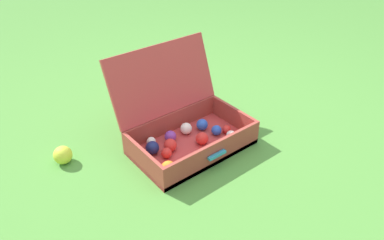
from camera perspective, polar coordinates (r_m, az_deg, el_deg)
ground_plane at (r=2.00m, az=2.14°, el=-4.53°), size 16.00×16.00×0.00m
open_suitcase at (r=1.97m, az=-1.36°, el=-0.98°), size 0.64×0.55×0.50m
stray_ball_on_grass at (r=1.99m, az=-19.66°, el=-5.20°), size 0.10×0.10×0.10m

